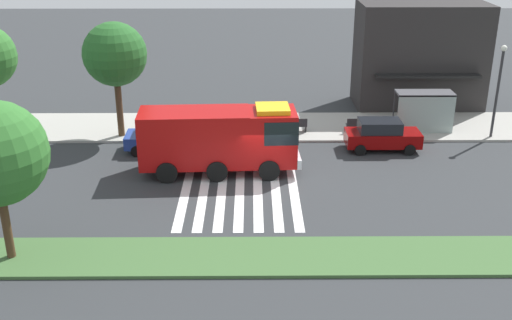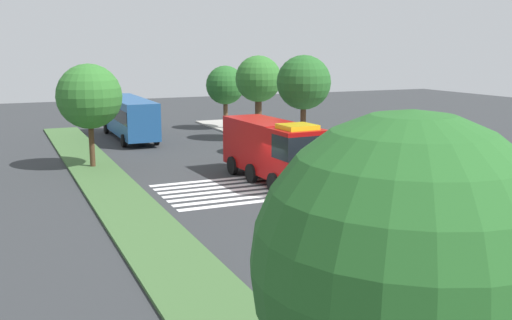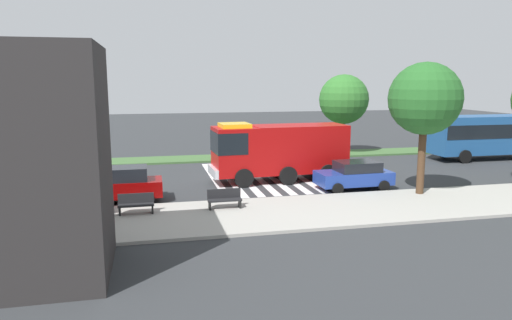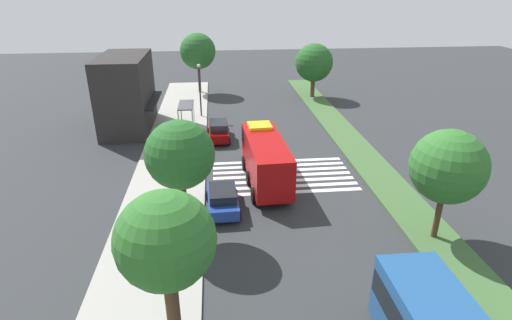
{
  "view_description": "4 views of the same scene",
  "coord_description": "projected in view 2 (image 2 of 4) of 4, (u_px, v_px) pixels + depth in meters",
  "views": [
    {
      "loc": [
        -0.75,
        -28.86,
        13.05
      ],
      "look_at": [
        -0.53,
        0.09,
        1.24
      ],
      "focal_mm": 43.23,
      "sensor_mm": 36.0,
      "label": 1
    },
    {
      "loc": [
        27.17,
        -12.7,
        7.57
      ],
      "look_at": [
        -1.73,
        0.14,
        1.47
      ],
      "focal_mm": 41.1,
      "sensor_mm": 36.0,
      "label": 2
    },
    {
      "loc": [
        5.26,
        28.82,
        6.14
      ],
      "look_at": [
        -1.04,
        1.26,
        1.31
      ],
      "focal_mm": 32.97,
      "sensor_mm": 36.0,
      "label": 3
    },
    {
      "loc": [
        -28.98,
        4.85,
        13.69
      ],
      "look_at": [
        -0.76,
        1.98,
        1.13
      ],
      "focal_mm": 28.56,
      "sensor_mm": 36.0,
      "label": 4
    }
  ],
  "objects": [
    {
      "name": "parked_car_mid",
      "position": [
        424.0,
        197.0,
        26.46
      ],
      "size": [
        4.29,
        2.0,
        1.81
      ],
      "rotation": [
        0.0,
        0.0,
        -0.0
      ],
      "color": "#720505",
      "rests_on": "ground_plane"
    },
    {
      "name": "median_tree_west",
      "position": [
        405.0,
        267.0,
        8.62
      ],
      "size": [
        4.62,
        4.62,
        6.59
      ],
      "color": "#513823",
      "rests_on": "median_strip"
    },
    {
      "name": "ground_plane",
      "position": [
        267.0,
        193.0,
        30.88
      ],
      "size": [
        120.0,
        120.0,
        0.0
      ],
      "primitive_type": "plane",
      "color": "#2D3033"
    },
    {
      "name": "crosswalk",
      "position": [
        256.0,
        188.0,
        32.09
      ],
      "size": [
        5.85,
        10.57,
        0.01
      ],
      "color": "silver",
      "rests_on": "ground_plane"
    },
    {
      "name": "fire_truck",
      "position": [
        274.0,
        148.0,
        33.07
      ],
      "size": [
        8.47,
        3.09,
        3.62
      ],
      "rotation": [
        0.0,
        0.0,
        0.05
      ],
      "color": "#A50C0C",
      "rests_on": "ground_plane"
    },
    {
      "name": "parked_car_west",
      "position": [
        293.0,
        153.0,
        37.95
      ],
      "size": [
        4.25,
        2.21,
        1.61
      ],
      "rotation": [
        0.0,
        0.0,
        0.03
      ],
      "color": "navy",
      "rests_on": "ground_plane"
    },
    {
      "name": "median_tree_far_west",
      "position": [
        89.0,
        97.0,
        36.41
      ],
      "size": [
        4.05,
        4.05,
        6.46
      ],
      "color": "#47301E",
      "rests_on": "median_strip"
    },
    {
      "name": "bench_near_shelter",
      "position": [
        458.0,
        194.0,
        28.38
      ],
      "size": [
        1.6,
        0.5,
        0.9
      ],
      "color": "black",
      "rests_on": "sidewalk"
    },
    {
      "name": "sidewalk",
      "position": [
        400.0,
        178.0,
        34.29
      ],
      "size": [
        60.0,
        5.46,
        0.14
      ],
      "primitive_type": "cube",
      "color": "#9E9B93",
      "rests_on": "ground_plane"
    },
    {
      "name": "sidewalk_tree_west",
      "position": [
        258.0,
        80.0,
        47.4
      ],
      "size": [
        3.76,
        3.76,
        6.8
      ],
      "color": "#47301E",
      "rests_on": "sidewalk"
    },
    {
      "name": "transit_bus",
      "position": [
        129.0,
        115.0,
        48.82
      ],
      "size": [
        11.35,
        2.9,
        3.4
      ],
      "rotation": [
        0.0,
        0.0,
        3.14
      ],
      "color": "navy",
      "rests_on": "ground_plane"
    },
    {
      "name": "sidewalk_tree_center",
      "position": [
        304.0,
        83.0,
        40.5
      ],
      "size": [
        3.77,
        3.77,
        6.93
      ],
      "color": "#47301E",
      "rests_on": "sidewalk"
    },
    {
      "name": "median_strip",
      "position": [
        127.0,
        207.0,
        27.92
      ],
      "size": [
        60.0,
        3.0,
        0.14
      ],
      "primitive_type": "cube",
      "color": "#3D6033",
      "rests_on": "ground_plane"
    },
    {
      "name": "bench_west_of_shelter",
      "position": [
        405.0,
        177.0,
        32.02
      ],
      "size": [
        1.6,
        0.5,
        0.9
      ],
      "color": "black",
      "rests_on": "sidewalk"
    },
    {
      "name": "sidewalk_tree_far_west",
      "position": [
        225.0,
        85.0,
        54.31
      ],
      "size": [
        3.59,
        3.59,
        5.78
      ],
      "color": "#513823",
      "rests_on": "sidewalk"
    }
  ]
}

